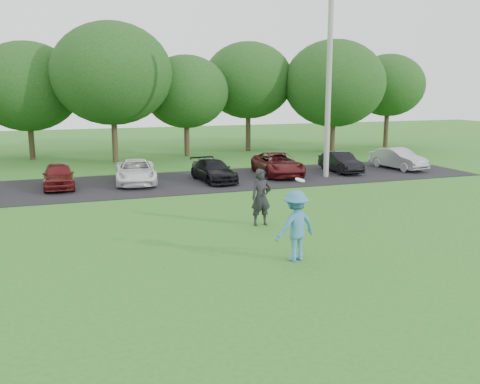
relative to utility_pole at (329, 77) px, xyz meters
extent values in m
plane|color=#297020|center=(-7.80, -12.00, -5.21)|extent=(100.00, 100.00, 0.00)
cube|color=black|center=(-7.80, 1.00, -5.19)|extent=(32.00, 6.50, 0.03)
cylinder|color=#969691|center=(0.00, 0.00, 0.00)|extent=(0.28, 0.28, 10.41)
imported|color=teal|center=(-7.41, -11.93, -4.23)|extent=(1.40, 1.00, 1.95)
cylinder|color=white|center=(-7.37, -12.08, -2.94)|extent=(0.28, 0.27, 0.12)
imported|color=black|center=(-6.90, -8.11, -4.22)|extent=(0.72, 0.47, 1.96)
cube|color=black|center=(-6.72, -8.29, -3.94)|extent=(0.14, 0.10, 0.10)
imported|color=#581314|center=(-13.36, 1.32, -4.59)|extent=(1.40, 3.45, 1.17)
imported|color=white|center=(-9.76, 1.36, -4.60)|extent=(2.39, 4.32, 1.14)
imported|color=black|center=(-5.99, 0.64, -4.64)|extent=(1.79, 3.80, 1.07)
imported|color=#4F1114|center=(-2.22, 1.26, -4.57)|extent=(2.38, 4.49, 1.20)
imported|color=black|center=(1.51, 1.11, -4.62)|extent=(1.26, 3.38, 1.10)
imported|color=#A1A4A8|center=(5.21, 0.99, -4.58)|extent=(1.85, 3.78, 1.19)
cylinder|color=#38281C|center=(-14.80, 12.40, -4.11)|extent=(0.36, 0.36, 2.20)
ellipsoid|color=#214C19|center=(-14.80, 12.40, -0.50)|extent=(6.68, 6.68, 5.68)
cylinder|color=#38281C|center=(-9.80, 9.60, -3.86)|extent=(0.36, 0.36, 2.70)
ellipsoid|color=#214C19|center=(-9.80, 9.60, 0.28)|extent=(7.42, 7.42, 6.31)
cylinder|color=#38281C|center=(-4.80, 11.00, -4.11)|extent=(0.36, 0.36, 2.20)
ellipsoid|color=#214C19|center=(-4.80, 11.00, -0.85)|extent=(5.76, 5.76, 4.90)
cylinder|color=#38281C|center=(0.20, 12.40, -3.86)|extent=(0.36, 0.36, 2.70)
ellipsoid|color=#214C19|center=(0.20, 12.40, -0.07)|extent=(6.50, 6.50, 5.53)
cylinder|color=#38281C|center=(5.70, 9.60, -4.11)|extent=(0.36, 0.36, 2.20)
ellipsoid|color=#214C19|center=(5.70, 9.60, -0.29)|extent=(7.24, 7.24, 6.15)
cylinder|color=#38281C|center=(11.20, 11.00, -3.86)|extent=(0.36, 0.36, 2.70)
ellipsoid|color=#214C19|center=(11.20, 11.00, -0.41)|extent=(5.58, 5.58, 4.74)
camera|label=1|loc=(-13.53, -24.76, -0.49)|focal=40.00mm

